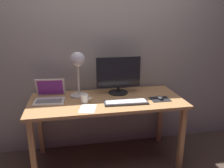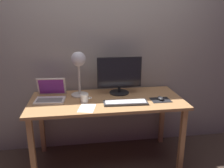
{
  "view_description": "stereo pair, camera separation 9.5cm",
  "coord_description": "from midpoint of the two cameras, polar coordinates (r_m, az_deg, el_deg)",
  "views": [
    {
      "loc": [
        -0.36,
        -2.21,
        1.59
      ],
      "look_at": [
        0.05,
        -0.05,
        0.92
      ],
      "focal_mm": 36.41,
      "sensor_mm": 36.0,
      "label": 1
    },
    {
      "loc": [
        -0.27,
        -2.23,
        1.59
      ],
      "look_at": [
        0.05,
        -0.05,
        0.92
      ],
      "focal_mm": 36.41,
      "sensor_mm": 36.0,
      "label": 2
    }
  ],
  "objects": [
    {
      "name": "back_wall",
      "position": [
        2.65,
        -3.94,
        10.62
      ],
      "size": [
        4.8,
        0.06,
        2.6
      ],
      "primitive_type": "cube",
      "color": "#9E998E",
      "rests_on": "ground"
    },
    {
      "name": "keyboard_main",
      "position": [
        2.28,
        2.33,
        -4.61
      ],
      "size": [
        0.45,
        0.16,
        0.03
      ],
      "color": "#38383A",
      "rests_on": "desk"
    },
    {
      "name": "mouse",
      "position": [
        2.43,
        10.86,
        -3.36
      ],
      "size": [
        0.06,
        0.1,
        0.03
      ],
      "primitive_type": "ellipsoid",
      "color": "#28282B",
      "rests_on": "mousepad"
    },
    {
      "name": "paper_sheet_by_keyboard",
      "position": [
        2.18,
        -7.35,
        -6.14
      ],
      "size": [
        0.19,
        0.24,
        0.0
      ],
      "primitive_type": "cube",
      "rotation": [
        0.0,
        0.0,
        -0.23
      ],
      "color": "white",
      "rests_on": "desk"
    },
    {
      "name": "laptop",
      "position": [
        2.45,
        -16.41,
        -2.58
      ],
      "size": [
        0.32,
        0.29,
        0.22
      ],
      "color": "silver",
      "rests_on": "desk"
    },
    {
      "name": "monitor",
      "position": [
        2.52,
        0.55,
        2.33
      ],
      "size": [
        0.49,
        0.22,
        0.41
      ],
      "color": "black",
      "rests_on": "desk"
    },
    {
      "name": "mousepad",
      "position": [
        2.43,
        10.89,
        -3.78
      ],
      "size": [
        0.2,
        0.16,
        0.0
      ],
      "primitive_type": "cube",
      "color": "black",
      "rests_on": "desk"
    },
    {
      "name": "desk_lamp",
      "position": [
        2.43,
        -9.7,
        4.82
      ],
      "size": [
        0.19,
        0.19,
        0.48
      ],
      "color": "beige",
      "rests_on": "desk"
    },
    {
      "name": "desk",
      "position": [
        2.42,
        -2.49,
        -5.61
      ],
      "size": [
        1.6,
        0.7,
        0.74
      ],
      "color": "tan",
      "rests_on": "ground"
    },
    {
      "name": "ground_plane",
      "position": [
        2.75,
        -2.3,
        -18.46
      ],
      "size": [
        4.8,
        4.8,
        0.0
      ],
      "primitive_type": "plane",
      "color": "#47382D",
      "rests_on": "ground"
    },
    {
      "name": "coffee_mug",
      "position": [
        2.32,
        -8.04,
        -3.65
      ],
      "size": [
        0.12,
        0.08,
        0.08
      ],
      "color": "white",
      "rests_on": "desk"
    }
  ]
}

